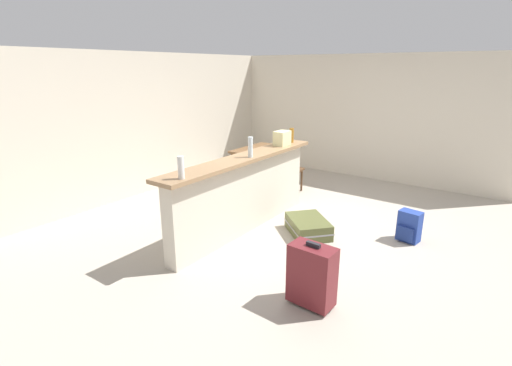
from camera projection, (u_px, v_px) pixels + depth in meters
name	position (u px, v px, depth m)	size (l,w,h in m)	color
ground_plane	(295.00, 225.00, 5.67)	(13.00, 13.00, 0.05)	#ADA393
wall_back	(154.00, 123.00, 7.00)	(6.60, 0.10, 2.50)	beige
wall_right	(358.00, 117.00, 7.83)	(0.10, 6.00, 2.50)	beige
partition_half_wall	(244.00, 196.00, 5.29)	(2.80, 0.20, 1.03)	beige
bar_countertop	(244.00, 158.00, 5.13)	(2.96, 0.40, 0.05)	#93704C
bottle_white	(181.00, 168.00, 4.07)	(0.07, 0.07, 0.25)	silver
bottle_clear	(250.00, 147.00, 5.05)	(0.07, 0.07, 0.28)	silver
bottle_amber	(292.00, 135.00, 6.05)	(0.07, 0.07, 0.23)	#9E661E
grocery_bag	(282.00, 138.00, 5.83)	(0.26, 0.18, 0.22)	beige
dining_table	(262.00, 154.00, 7.27)	(1.10, 0.80, 0.74)	brown
dining_chair_near_partition	(287.00, 165.00, 6.97)	(0.45, 0.45, 0.93)	#4C331E
suitcase_flat_olive	(308.00, 226.00, 5.28)	(0.83, 0.84, 0.22)	#51562D
suitcase_upright_maroon	(312.00, 275.00, 3.63)	(0.26, 0.45, 0.67)	maroon
backpack_blue	(409.00, 227.00, 5.04)	(0.28, 0.31, 0.42)	#233D93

